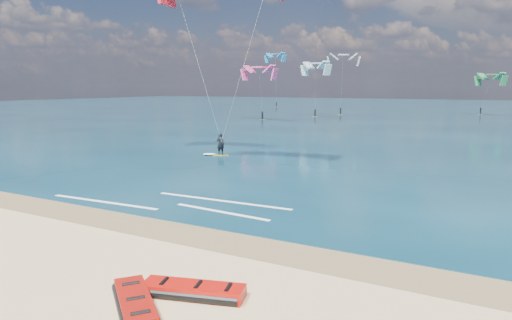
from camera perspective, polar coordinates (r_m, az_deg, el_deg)
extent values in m
plane|color=tan|center=(53.56, 13.12, 2.63)|extent=(320.00, 320.00, 0.00)
cube|color=olive|center=(20.90, -15.26, -7.63)|extent=(320.00, 2.40, 0.01)
cube|color=#092935|center=(116.36, 21.57, 5.69)|extent=(320.00, 200.00, 0.04)
cube|color=yellow|center=(39.44, -4.44, 0.65)|extent=(1.41, 1.12, 0.06)
imported|color=black|center=(39.31, -4.46, 2.01)|extent=(0.74, 0.55, 1.85)
cylinder|color=black|center=(38.85, -4.33, 2.33)|extent=(0.50, 0.34, 0.04)
cube|color=white|center=(21.85, -4.35, -6.47)|extent=(5.37, 0.62, 0.01)
cube|color=white|center=(23.89, -4.24, -5.10)|extent=(7.86, 0.52, 0.01)
cube|color=white|center=(24.88, -18.49, -4.98)|extent=(6.81, 0.61, 0.01)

